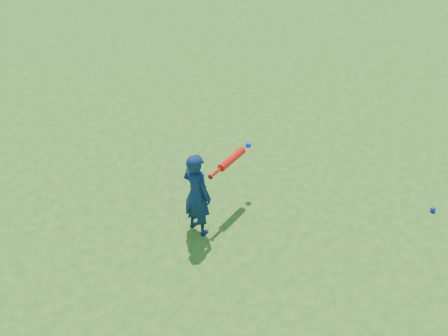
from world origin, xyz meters
The scene contains 4 objects.
ground centered at (0.00, 0.00, 0.00)m, with size 80.00×80.00×0.00m, color #2D6117.
child centered at (-0.66, -0.01, 0.51)m, with size 0.37×0.24×1.01m, color #0E2042.
ground_ball_blue centered at (1.77, -1.29, 0.03)m, with size 0.06×0.06×0.06m, color #0C15CF.
bat_swing centered at (-0.08, 0.16, 0.65)m, with size 0.75×0.33×0.09m.
Camera 1 is at (-2.71, -3.57, 3.87)m, focal length 40.00 mm.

